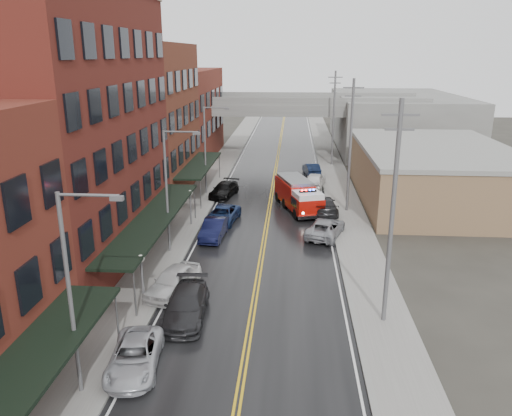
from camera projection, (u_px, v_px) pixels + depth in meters
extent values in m
cube|color=black|center=(266.00, 227.00, 41.99)|extent=(11.00, 160.00, 0.02)
cube|color=slate|center=(181.00, 225.00, 42.48)|extent=(3.00, 160.00, 0.15)
cube|color=slate|center=(354.00, 229.00, 41.46)|extent=(3.00, 160.00, 0.15)
cube|color=gray|center=(200.00, 225.00, 42.37)|extent=(0.30, 160.00, 0.15)
cube|color=gray|center=(334.00, 228.00, 41.57)|extent=(0.30, 160.00, 0.15)
cube|color=#591C17|center=(65.00, 131.00, 33.60)|extent=(9.00, 20.00, 18.00)
cube|color=maroon|center=(142.00, 120.00, 50.71)|extent=(9.00, 15.00, 15.00)
cube|color=maroon|center=(180.00, 115.00, 67.82)|extent=(9.00, 20.00, 12.00)
cube|color=brown|center=(432.00, 174.00, 49.65)|extent=(14.00, 22.00, 5.00)
cube|color=slate|center=(396.00, 121.00, 77.64)|extent=(18.00, 30.00, 8.00)
cube|color=black|center=(4.00, 394.00, 16.87)|extent=(2.60, 16.00, 0.18)
cylinder|color=slate|center=(117.00, 320.00, 24.47)|extent=(0.10, 0.10, 3.00)
cube|color=black|center=(155.00, 218.00, 34.96)|extent=(2.60, 18.00, 0.18)
cylinder|color=slate|center=(135.00, 294.00, 27.14)|extent=(0.10, 0.10, 3.00)
cylinder|color=slate|center=(195.00, 203.00, 43.52)|extent=(0.10, 0.10, 3.00)
cube|color=black|center=(200.00, 165.00, 51.63)|extent=(2.60, 13.00, 0.18)
cylinder|color=slate|center=(201.00, 195.00, 46.19)|extent=(0.10, 0.10, 3.00)
cylinder|color=slate|center=(219.00, 166.00, 57.81)|extent=(0.10, 0.10, 3.00)
cylinder|color=#59595B|center=(142.00, 283.00, 28.69)|extent=(0.14, 0.14, 2.80)
sphere|color=silver|center=(141.00, 258.00, 28.25)|extent=(0.44, 0.44, 0.44)
cylinder|color=#59595B|center=(191.00, 210.00, 42.03)|extent=(0.14, 0.14, 2.80)
sphere|color=silver|center=(190.00, 193.00, 41.58)|extent=(0.44, 0.44, 0.44)
cylinder|color=#59595B|center=(70.00, 299.00, 20.18)|extent=(0.18, 0.18, 9.00)
cylinder|color=#59595B|center=(88.00, 195.00, 18.79)|extent=(2.40, 0.12, 0.12)
cube|color=#59595B|center=(117.00, 198.00, 18.75)|extent=(0.50, 0.22, 0.18)
cylinder|color=#59595B|center=(167.00, 193.00, 35.42)|extent=(0.18, 0.18, 9.00)
cylinder|color=#59595B|center=(181.00, 132.00, 34.04)|extent=(2.40, 0.12, 0.12)
cube|color=#59595B|center=(197.00, 133.00, 33.99)|extent=(0.50, 0.22, 0.18)
cylinder|color=#59595B|center=(205.00, 151.00, 50.66)|extent=(0.18, 0.18, 9.00)
cylinder|color=#59595B|center=(216.00, 108.00, 49.28)|extent=(2.40, 0.12, 0.12)
cube|color=#59595B|center=(227.00, 109.00, 49.23)|extent=(0.50, 0.22, 0.18)
cylinder|color=#59595B|center=(392.00, 218.00, 25.42)|extent=(0.24, 0.24, 12.00)
cube|color=#59595B|center=(401.00, 115.00, 23.88)|extent=(1.80, 0.12, 0.12)
cube|color=#59595B|center=(399.00, 129.00, 24.09)|extent=(1.40, 0.12, 0.12)
cylinder|color=#59595B|center=(350.00, 147.00, 44.47)|extent=(0.24, 0.24, 12.00)
cube|color=#59595B|center=(354.00, 88.00, 42.93)|extent=(1.80, 0.12, 0.12)
cube|color=#59595B|center=(353.00, 96.00, 43.14)|extent=(1.40, 0.12, 0.12)
cylinder|color=#59595B|center=(334.00, 119.00, 63.52)|extent=(0.24, 0.24, 12.00)
cube|color=#59595B|center=(335.00, 77.00, 61.98)|extent=(1.80, 0.12, 0.12)
cube|color=#59595B|center=(335.00, 83.00, 62.19)|extent=(1.40, 0.12, 0.12)
cube|color=slate|center=(279.00, 107.00, 70.47)|extent=(40.00, 10.00, 1.50)
cube|color=slate|center=(203.00, 133.00, 72.36)|extent=(1.60, 8.00, 6.00)
cube|color=slate|center=(356.00, 135.00, 70.81)|extent=(1.60, 8.00, 6.00)
cube|color=#A60F07|center=(294.00, 191.00, 47.42)|extent=(3.92, 5.78, 2.02)
cube|color=#A60F07|center=(307.00, 205.00, 44.03)|extent=(3.06, 3.12, 1.44)
cube|color=silver|center=(308.00, 195.00, 43.74)|extent=(2.89, 2.90, 0.48)
cube|color=black|center=(307.00, 201.00, 44.12)|extent=(2.78, 2.21, 0.77)
cube|color=slate|center=(295.00, 179.00, 47.08)|extent=(3.57, 5.34, 0.29)
cube|color=black|center=(308.00, 191.00, 43.65)|extent=(1.55, 0.73, 0.13)
sphere|color=#FF0C0C|center=(302.00, 191.00, 43.50)|extent=(0.19, 0.19, 0.19)
sphere|color=#1933FF|center=(314.00, 190.00, 43.74)|extent=(0.19, 0.19, 0.19)
cylinder|color=black|center=(296.00, 214.00, 43.91)|extent=(1.02, 0.62, 0.96)
cylinder|color=black|center=(319.00, 212.00, 44.39)|extent=(1.02, 0.62, 0.96)
cylinder|color=black|center=(285.00, 203.00, 47.04)|extent=(1.02, 0.62, 0.96)
cylinder|color=black|center=(306.00, 202.00, 47.52)|extent=(1.02, 0.62, 0.96)
cylinder|color=black|center=(278.00, 197.00, 49.27)|extent=(1.02, 0.62, 0.96)
cylinder|color=black|center=(298.00, 195.00, 49.75)|extent=(1.02, 0.62, 0.96)
imported|color=#B2B4BB|center=(135.00, 356.00, 22.97)|extent=(2.76, 5.00, 1.33)
imported|color=#232326|center=(186.00, 305.00, 27.39)|extent=(2.43, 5.47, 1.56)
imported|color=silver|center=(173.00, 281.00, 30.26)|extent=(3.16, 5.06, 1.61)
imported|color=black|center=(214.00, 229.00, 39.38)|extent=(1.90, 4.68, 1.51)
imported|color=navy|center=(223.00, 215.00, 43.02)|extent=(2.96, 5.27, 1.39)
imported|color=black|center=(224.00, 190.00, 50.88)|extent=(2.99, 5.25, 1.43)
imported|color=#929399|center=(325.00, 228.00, 39.73)|extent=(3.81, 5.58, 1.42)
imported|color=black|center=(324.00, 205.00, 45.40)|extent=(2.63, 5.66, 1.60)
imported|color=white|center=(315.00, 180.00, 54.26)|extent=(2.79, 5.10, 1.64)
imported|color=black|center=(311.00, 169.00, 60.00)|extent=(2.23, 4.59, 1.45)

